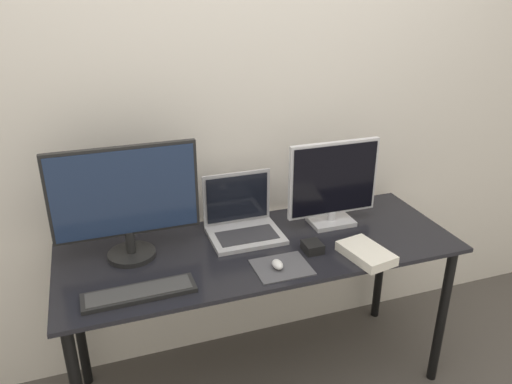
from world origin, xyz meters
name	(u,v)px	position (x,y,z in m)	size (l,w,h in m)	color
wall_back	(233,99)	(0.00, 0.67, 1.25)	(7.00, 0.05, 2.50)	silver
desk	(261,265)	(0.00, 0.30, 0.63)	(1.64, 0.60, 0.72)	black
monitor_left	(126,200)	(-0.51, 0.40, 0.96)	(0.56, 0.19, 0.46)	black
monitor_right	(333,184)	(0.37, 0.40, 0.91)	(0.41, 0.14, 0.38)	silver
laptop	(242,220)	(-0.04, 0.44, 0.78)	(0.30, 0.25, 0.25)	#ADADB2
keyboard	(139,293)	(-0.52, 0.12, 0.73)	(0.40, 0.12, 0.02)	black
mousepad	(282,267)	(0.02, 0.12, 0.72)	(0.21, 0.18, 0.00)	#47474C
mouse	(278,264)	(0.00, 0.12, 0.74)	(0.04, 0.06, 0.03)	silver
book	(366,253)	(0.36, 0.08, 0.74)	(0.17, 0.24, 0.04)	silver
power_brick	(313,247)	(0.18, 0.20, 0.74)	(0.07, 0.08, 0.04)	black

